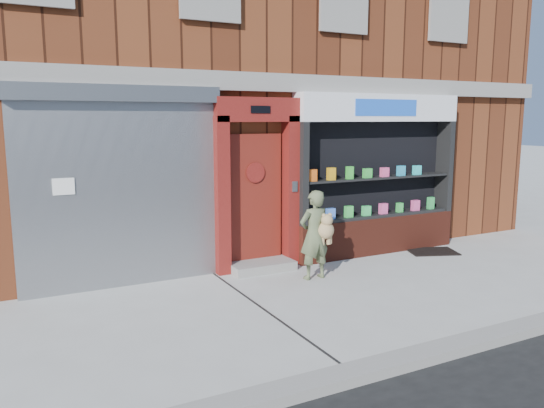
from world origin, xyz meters
TOP-DOWN VIEW (x-y plane):
  - ground at (0.00, 0.00)m, footprint 80.00×80.00m
  - curb at (0.00, -2.15)m, footprint 60.00×0.30m
  - building at (-0.00, 5.99)m, footprint 12.00×8.16m
  - shutter_bay at (-3.00, 1.93)m, footprint 3.10×0.30m
  - red_door_bay at (-0.75, 1.86)m, footprint 1.52×0.58m
  - pharmacy_bay at (1.75, 1.81)m, footprint 3.50×0.41m
  - woman at (-0.18, 0.89)m, footprint 0.59×0.38m
  - doormat at (2.74, 1.30)m, footprint 1.06×0.91m

SIDE VIEW (x-z plane):
  - ground at x=0.00m, z-range 0.00..0.00m
  - doormat at x=2.74m, z-range 0.00..0.02m
  - curb at x=0.00m, z-range 0.00..0.12m
  - woman at x=-0.18m, z-range 0.01..1.45m
  - pharmacy_bay at x=1.75m, z-range -0.13..2.87m
  - red_door_bay at x=-0.75m, z-range 0.01..2.91m
  - shutter_bay at x=-3.00m, z-range 0.20..3.24m
  - building at x=0.00m, z-range 0.00..8.00m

